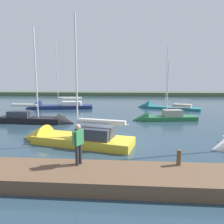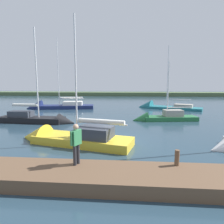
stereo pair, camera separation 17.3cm
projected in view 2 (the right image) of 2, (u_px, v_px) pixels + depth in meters
ground_plane at (118, 141)px, 13.40m from camera, size 200.00×200.00×0.00m
far_shoreline at (126, 96)px, 66.41m from camera, size 180.00×8.00×2.40m
dock_pier at (109, 177)px, 7.56m from camera, size 27.42×2.13×0.54m
mooring_post_near at (177, 158)px, 7.99m from camera, size 0.19×0.19×0.65m
sailboat_behind_pier at (40, 121)px, 19.66m from camera, size 8.18×2.41×10.16m
sailboat_far_right at (160, 119)px, 20.87m from camera, size 7.10×2.74×7.05m
sailboat_mid_channel at (54, 108)px, 30.95m from camera, size 10.86×4.29×12.13m
sailboat_near_dock at (160, 108)px, 31.17m from camera, size 10.11×6.28×10.97m
sailboat_inner_slip at (66, 140)px, 12.95m from camera, size 8.24×3.92×9.07m
person_on_dock at (76, 141)px, 7.99m from camera, size 0.40×0.60×1.73m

